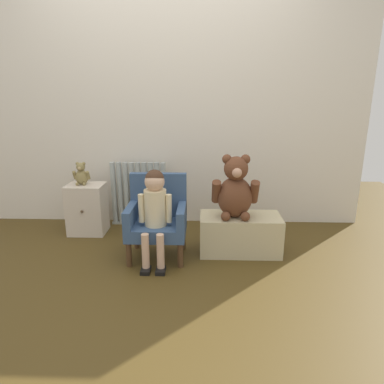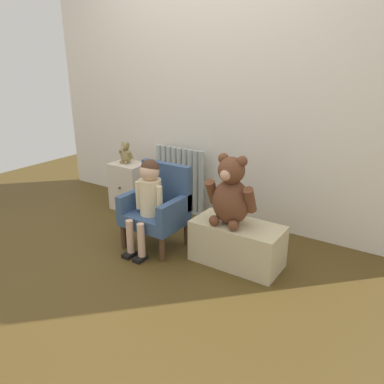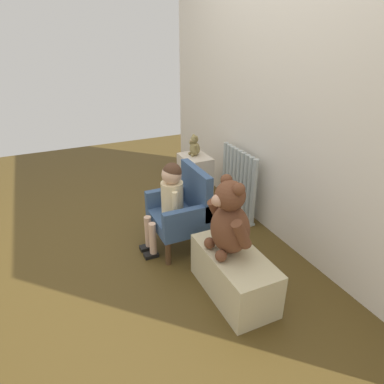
{
  "view_description": "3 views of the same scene",
  "coord_description": "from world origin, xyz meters",
  "views": [
    {
      "loc": [
        0.34,
        -2.06,
        1.27
      ],
      "look_at": [
        0.26,
        0.52,
        0.53
      ],
      "focal_mm": 32.0,
      "sensor_mm": 36.0,
      "label": 1
    },
    {
      "loc": [
        1.73,
        -1.66,
        1.43
      ],
      "look_at": [
        0.33,
        0.45,
        0.53
      ],
      "focal_mm": 35.0,
      "sensor_mm": 36.0,
      "label": 2
    },
    {
      "loc": [
        2.16,
        -0.44,
        1.62
      ],
      "look_at": [
        0.24,
        0.44,
        0.6
      ],
      "focal_mm": 32.0,
      "sensor_mm": 36.0,
      "label": 3
    }
  ],
  "objects": [
    {
      "name": "child_armchair",
      "position": [
        -0.02,
        0.48,
        0.32
      ],
      "size": [
        0.45,
        0.38,
        0.66
      ],
      "color": "#375279",
      "rests_on": "ground_plane"
    },
    {
      "name": "back_wall",
      "position": [
        0.0,
        1.29,
        1.2
      ],
      "size": [
        3.8,
        0.05,
        2.4
      ],
      "primitive_type": "cube",
      "color": "silver",
      "rests_on": "ground_plane"
    },
    {
      "name": "ground_plane",
      "position": [
        0.0,
        0.0,
        0.0
      ],
      "size": [
        6.0,
        6.0,
        0.0
      ],
      "primitive_type": "plane",
      "color": "#4B3917"
    },
    {
      "name": "low_bench",
      "position": [
        0.65,
        0.56,
        0.16
      ],
      "size": [
        0.65,
        0.32,
        0.31
      ],
      "primitive_type": "cube",
      "color": "#C3B58C",
      "rests_on": "ground_plane"
    },
    {
      "name": "large_teddy_bear",
      "position": [
        0.6,
        0.54,
        0.54
      ],
      "size": [
        0.37,
        0.26,
        0.51
      ],
      "color": "brown",
      "rests_on": "low_bench"
    },
    {
      "name": "small_dresser",
      "position": [
        -0.74,
        0.93,
        0.23
      ],
      "size": [
        0.33,
        0.28,
        0.47
      ],
      "color": "beige",
      "rests_on": "ground_plane"
    },
    {
      "name": "small_teddy_bear",
      "position": [
        -0.76,
        0.93,
        0.56
      ],
      "size": [
        0.15,
        0.11,
        0.21
      ],
      "color": "olive",
      "rests_on": "small_dresser"
    },
    {
      "name": "child_figure",
      "position": [
        -0.02,
        0.37,
        0.47
      ],
      "size": [
        0.25,
        0.35,
        0.73
      ],
      "color": "beige",
      "rests_on": "ground_plane"
    },
    {
      "name": "radiator",
      "position": [
        -0.29,
        1.16,
        0.31
      ],
      "size": [
        0.56,
        0.05,
        0.63
      ],
      "color": "#A8B1AF",
      "rests_on": "ground_plane"
    }
  ]
}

